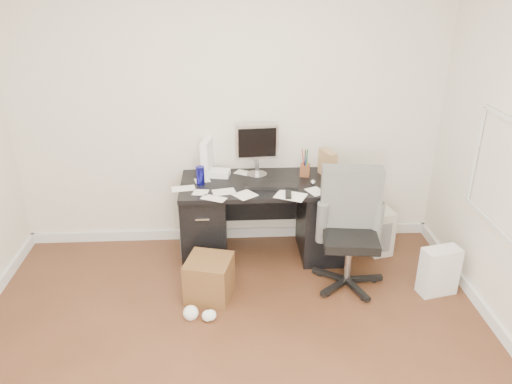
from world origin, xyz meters
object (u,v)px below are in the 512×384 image
desk (263,217)px  office_chair (351,232)px  pc_tower (374,226)px  wicker_basket (209,278)px  lcd_monitor (257,150)px  keyboard (271,185)px

desk → office_chair: office_chair is taller
pc_tower → wicker_basket: size_ratio=1.27×
office_chair → lcd_monitor: bearing=143.7°
lcd_monitor → wicker_basket: (-0.44, -0.81, -0.82)m
lcd_monitor → keyboard: 0.37m
pc_tower → wicker_basket: bearing=-169.8°
keyboard → desk: bearing=127.9°
desk → wicker_basket: (-0.49, -0.65, -0.22)m
keyboard → pc_tower: (1.03, 0.17, -0.54)m
lcd_monitor → office_chair: (0.74, -0.70, -0.48)m
lcd_monitor → keyboard: (0.11, -0.26, -0.23)m
pc_tower → keyboard: bearing=174.9°
keyboard → wicker_basket: 0.98m
office_chair → wicker_basket: (-1.19, -0.11, -0.34)m
lcd_monitor → pc_tower: 1.38m
desk → lcd_monitor: size_ratio=3.03×
lcd_monitor → wicker_basket: 1.24m
desk → lcd_monitor: bearing=107.6°
lcd_monitor → keyboard: size_ratio=1.07×
keyboard → office_chair: 0.81m
lcd_monitor → pc_tower: size_ratio=1.10×
wicker_basket → pc_tower: bearing=24.6°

